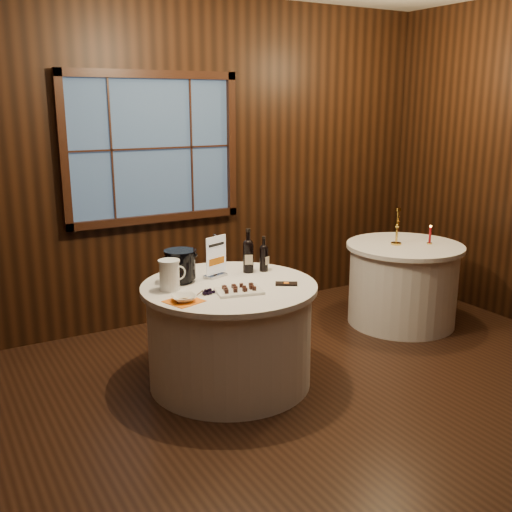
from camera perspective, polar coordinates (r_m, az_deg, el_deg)
ground at (r=3.88m, az=4.73°, el=-17.51°), size 6.00×6.00×0.00m
back_wall at (r=5.53m, az=-9.87°, el=8.99°), size 6.00×0.10×3.00m
main_table at (r=4.47m, az=-2.52°, el=-7.40°), size 1.28×1.28×0.77m
side_table at (r=5.82m, az=13.79°, el=-2.56°), size 1.08×1.08×0.77m
sign_stand at (r=4.50m, az=-3.88°, el=-0.63°), size 0.19×0.15×0.33m
port_bottle_left at (r=4.61m, az=-0.75°, el=0.24°), size 0.08×0.10×0.34m
port_bottle_right at (r=4.65m, az=0.75°, el=-0.00°), size 0.07×0.08×0.28m
ice_bucket at (r=4.40m, az=-7.22°, el=-0.88°), size 0.24×0.24×0.24m
chocolate_plate at (r=4.16m, az=-1.61°, el=-3.24°), size 0.36×0.28×0.05m
chocolate_box at (r=4.34m, az=2.91°, el=-2.66°), size 0.18×0.15×0.01m
grape_bunch at (r=4.13m, az=-4.57°, el=-3.41°), size 0.15×0.06×0.03m
glass_pitcher at (r=4.22m, az=-8.22°, el=-1.78°), size 0.20×0.15×0.22m
orange_napkin at (r=4.00m, az=-6.89°, el=-4.30°), size 0.27×0.27×0.00m
cracker_bowl at (r=3.99m, az=-6.90°, el=-4.00°), size 0.19×0.19×0.04m
brass_candlestick at (r=5.67m, az=13.27°, el=2.30°), size 0.10×0.10×0.34m
red_candle at (r=5.78m, az=16.23°, el=1.80°), size 0.05×0.05×0.18m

